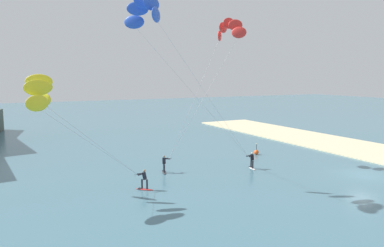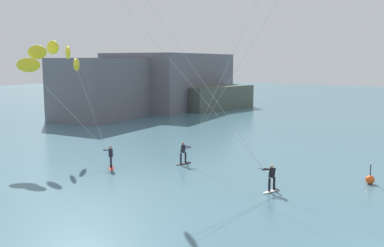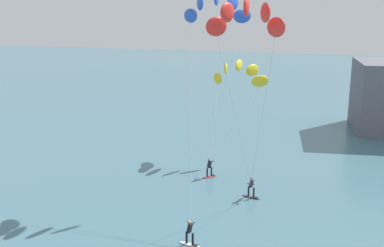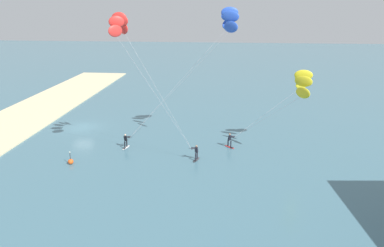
{
  "view_description": "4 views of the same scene",
  "coord_description": "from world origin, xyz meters",
  "px_view_note": "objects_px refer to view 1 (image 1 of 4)",
  "views": [
    {
      "loc": [
        -21.21,
        29.2,
        9.05
      ],
      "look_at": [
        5.86,
        15.04,
        5.07
      ],
      "focal_mm": 33.25,
      "sensor_mm": 36.0,
      "label": 1
    },
    {
      "loc": [
        -16.55,
        -2.29,
        7.74
      ],
      "look_at": [
        8.55,
        14.88,
        3.28
      ],
      "focal_mm": 40.66,
      "sensor_mm": 36.0,
      "label": 2
    },
    {
      "loc": [
        13.63,
        -18.3,
        14.92
      ],
      "look_at": [
        4.38,
        17.19,
        5.35
      ],
      "focal_mm": 44.98,
      "sensor_mm": 36.0,
      "label": 3
    },
    {
      "loc": [
        45.09,
        19.33,
        15.62
      ],
      "look_at": [
        7.37,
        15.57,
        3.41
      ],
      "focal_mm": 34.45,
      "sensor_mm": 36.0,
      "label": 4
    }
  ],
  "objects_px": {
    "kitesurfer_mid_water": "(226,35)",
    "marker_buoy": "(256,152)",
    "kitesurfer_far_out": "(44,96)",
    "kitesurfer_nearshore": "(150,18)"
  },
  "relations": [
    {
      "from": "kitesurfer_nearshore",
      "to": "marker_buoy",
      "type": "distance_m",
      "value": 21.2
    },
    {
      "from": "kitesurfer_far_out",
      "to": "kitesurfer_nearshore",
      "type": "bearing_deg",
      "value": -94.05
    },
    {
      "from": "kitesurfer_nearshore",
      "to": "kitesurfer_far_out",
      "type": "height_order",
      "value": "kitesurfer_nearshore"
    },
    {
      "from": "kitesurfer_nearshore",
      "to": "kitesurfer_far_out",
      "type": "bearing_deg",
      "value": 85.95
    },
    {
      "from": "kitesurfer_far_out",
      "to": "marker_buoy",
      "type": "height_order",
      "value": "kitesurfer_far_out"
    },
    {
      "from": "kitesurfer_mid_water",
      "to": "marker_buoy",
      "type": "distance_m",
      "value": 14.32
    },
    {
      "from": "kitesurfer_far_out",
      "to": "marker_buoy",
      "type": "bearing_deg",
      "value": -77.28
    },
    {
      "from": "kitesurfer_nearshore",
      "to": "kitesurfer_far_out",
      "type": "xyz_separation_m",
      "value": [
        0.57,
        7.98,
        -5.94
      ]
    },
    {
      "from": "kitesurfer_far_out",
      "to": "marker_buoy",
      "type": "xyz_separation_m",
      "value": [
        5.27,
        -23.35,
        -7.44
      ]
    },
    {
      "from": "kitesurfer_far_out",
      "to": "kitesurfer_mid_water",
      "type": "bearing_deg",
      "value": -79.51
    }
  ]
}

